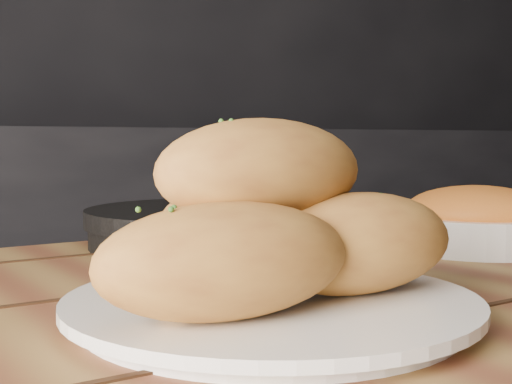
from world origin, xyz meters
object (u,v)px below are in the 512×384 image
plate (272,308)px  skillet (210,226)px  bread_rolls (268,227)px  bowl (477,221)px

plate → skillet: skillet is taller
bread_rolls → bowl: bearing=20.0°
plate → bowl: 0.41m
plate → bowl: bowl is taller
bowl → bread_rolls: bearing=-160.0°
plate → bowl: (0.39, 0.14, 0.02)m
skillet → bread_rolls: bearing=-113.8°
plate → skillet: bearing=66.8°
skillet → bowl: 0.31m
skillet → bowl: size_ratio=2.11×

